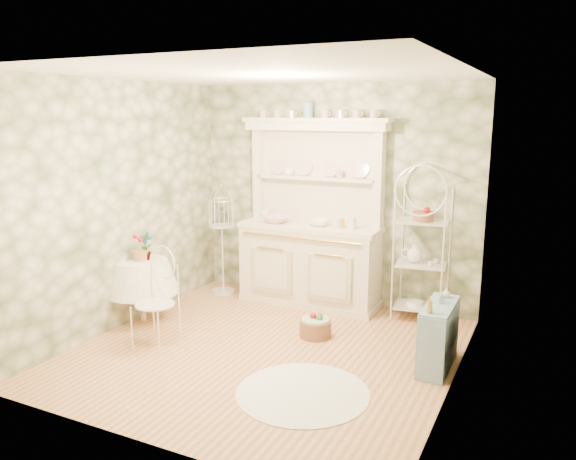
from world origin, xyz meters
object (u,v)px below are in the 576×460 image
at_px(bakers_rack, 422,247).
at_px(floor_basket, 315,327).
at_px(round_table, 143,292).
at_px(birdcage_stand, 222,238).
at_px(cafe_chair, 155,304).
at_px(side_shelf, 438,338).
at_px(kitchen_dresser, 310,214).

distance_m(bakers_rack, floor_basket, 1.54).
xyz_separation_m(round_table, floor_basket, (1.97, 0.43, -0.23)).
distance_m(bakers_rack, birdcage_stand, 2.57).
bearing_deg(cafe_chair, bakers_rack, 55.33).
height_order(bakers_rack, side_shelf, bakers_rack).
distance_m(kitchen_dresser, cafe_chair, 2.21).
bearing_deg(kitchen_dresser, side_shelf, -31.85).
xyz_separation_m(kitchen_dresser, floor_basket, (0.49, -0.96, -1.04)).
relative_size(side_shelf, birdcage_stand, 0.45).
bearing_deg(kitchen_dresser, floor_basket, -62.68).
bearing_deg(side_shelf, cafe_chair, -170.60).
height_order(kitchen_dresser, side_shelf, kitchen_dresser).
xyz_separation_m(birdcage_stand, floor_basket, (1.69, -0.84, -0.64)).
distance_m(side_shelf, floor_basket, 1.34).
relative_size(kitchen_dresser, bakers_rack, 1.33).
height_order(round_table, cafe_chair, cafe_chair).
xyz_separation_m(bakers_rack, round_table, (-2.84, -1.45, -0.52)).
bearing_deg(birdcage_stand, kitchen_dresser, 5.65).
distance_m(round_table, birdcage_stand, 1.36).
xyz_separation_m(kitchen_dresser, birdcage_stand, (-1.20, -0.12, -0.40)).
xyz_separation_m(round_table, cafe_chair, (0.62, -0.53, 0.11)).
height_order(side_shelf, birdcage_stand, birdcage_stand).
bearing_deg(round_table, birdcage_stand, 77.57).
bearing_deg(round_table, cafe_chair, -40.61).
bearing_deg(floor_basket, round_table, -167.78).
distance_m(round_table, cafe_chair, 0.82).
xyz_separation_m(kitchen_dresser, bakers_rack, (1.36, 0.07, -0.29)).
xyz_separation_m(bakers_rack, side_shelf, (0.45, -1.20, -0.58)).
relative_size(round_table, birdcage_stand, 0.46).
bearing_deg(cafe_chair, round_table, 152.99).
bearing_deg(birdcage_stand, cafe_chair, -79.36).
xyz_separation_m(bakers_rack, cafe_chair, (-2.22, -1.98, -0.41)).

